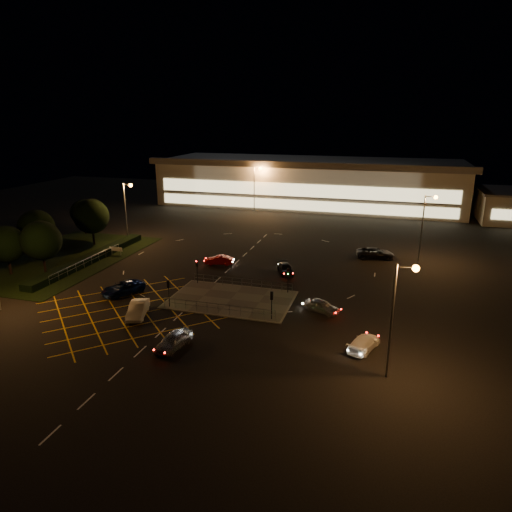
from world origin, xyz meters
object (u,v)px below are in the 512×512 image
(car_left_blue, at_px, (123,288))
(car_east_grey, at_px, (375,253))
(signal_nw, at_px, (197,266))
(car_near_silver, at_px, (173,340))
(car_queue_white, at_px, (138,309))
(signal_sw, at_px, (169,288))
(signal_se, at_px, (272,300))
(car_right_silver, at_px, (322,306))
(car_circ_red, at_px, (219,260))
(signal_ne, at_px, (288,275))
(car_approach_white, at_px, (364,343))
(car_far_dkgrey, at_px, (286,269))

(car_left_blue, bearing_deg, car_east_grey, 67.10)
(signal_nw, relative_size, car_near_silver, 0.69)
(car_queue_white, bearing_deg, car_left_blue, 116.26)
(signal_sw, height_order, car_east_grey, signal_sw)
(signal_se, distance_m, car_queue_white, 14.64)
(car_left_blue, height_order, car_east_grey, car_east_grey)
(signal_nw, bearing_deg, car_right_silver, -14.55)
(signal_se, distance_m, signal_nw, 14.41)
(car_circ_red, bearing_deg, car_queue_white, -16.80)
(car_right_silver, distance_m, car_east_grey, 22.78)
(car_right_silver, bearing_deg, car_left_blue, 115.72)
(signal_ne, bearing_deg, car_left_blue, -163.32)
(car_queue_white, xyz_separation_m, car_east_grey, (23.91, 28.95, -0.00))
(car_east_grey, xyz_separation_m, car_approach_white, (0.16, -29.62, -0.12))
(car_near_silver, bearing_deg, signal_se, 59.27)
(car_left_blue, bearing_deg, signal_sw, 11.33)
(car_far_dkgrey, bearing_deg, car_queue_white, -147.29)
(car_circ_red, bearing_deg, car_far_dkgrey, 73.42)
(signal_se, bearing_deg, car_approach_white, 159.19)
(car_queue_white, relative_size, car_east_grey, 0.85)
(car_near_silver, distance_m, car_east_grey, 38.36)
(car_near_silver, height_order, car_east_grey, car_east_grey)
(car_right_silver, height_order, car_approach_white, car_right_silver)
(signal_sw, height_order, signal_nw, same)
(signal_ne, height_order, car_far_dkgrey, signal_ne)
(car_far_dkgrey, height_order, car_east_grey, car_east_grey)
(car_queue_white, bearing_deg, car_right_silver, 1.39)
(signal_sw, relative_size, signal_ne, 1.00)
(signal_sw, relative_size, car_right_silver, 0.76)
(car_left_blue, bearing_deg, signal_se, 21.45)
(car_left_blue, bearing_deg, car_approach_white, 16.42)
(car_near_silver, xyz_separation_m, car_approach_white, (17.16, 4.76, -0.12))
(signal_nw, height_order, car_east_grey, signal_nw)
(car_queue_white, xyz_separation_m, car_right_silver, (19.03, 6.70, -0.08))
(signal_se, relative_size, car_queue_white, 0.66)
(signal_sw, bearing_deg, car_east_grey, -129.96)
(signal_se, xyz_separation_m, signal_ne, (0.00, 7.99, 0.00))
(car_queue_white, distance_m, car_approach_white, 24.08)
(signal_se, distance_m, car_right_silver, 6.24)
(signal_sw, xyz_separation_m, car_right_silver, (16.80, 3.62, -1.66))
(signal_sw, bearing_deg, car_queue_white, 54.09)
(car_approach_white, bearing_deg, car_queue_white, 18.00)
(car_approach_white, bearing_deg, signal_sw, 9.87)
(car_far_dkgrey, distance_m, car_approach_white, 22.28)
(signal_sw, bearing_deg, car_right_silver, -167.83)
(signal_sw, distance_m, car_circ_red, 16.34)
(signal_ne, distance_m, car_east_grey, 20.40)
(signal_ne, xyz_separation_m, car_right_silver, (4.80, -4.36, -1.66))
(signal_nw, relative_size, car_east_grey, 0.56)
(car_left_blue, bearing_deg, signal_ne, 44.57)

